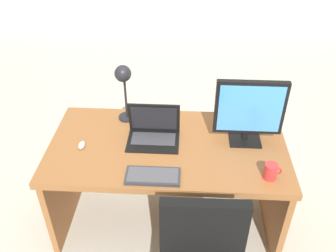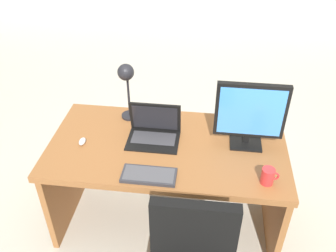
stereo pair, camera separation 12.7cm
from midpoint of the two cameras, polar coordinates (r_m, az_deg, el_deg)
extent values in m
plane|color=#B7B2A3|center=(3.98, 3.56, 2.38)|extent=(12.00, 12.00, 0.00)
cube|color=brown|center=(2.35, 1.42, -3.40)|extent=(1.52, 0.80, 0.04)
cube|color=brown|center=(2.75, -14.41, -7.93)|extent=(0.04, 0.70, 0.68)
cube|color=brown|center=(2.65, 17.71, -10.60)|extent=(0.04, 0.70, 0.68)
cube|color=brown|center=(2.79, 1.97, -4.77)|extent=(1.34, 0.02, 0.48)
cube|color=black|center=(2.41, 13.52, -2.65)|extent=(0.20, 0.16, 0.01)
cube|color=black|center=(2.39, 13.63, -1.81)|extent=(0.04, 0.02, 0.06)
cube|color=black|center=(2.26, 14.40, 2.31)|extent=(0.43, 0.04, 0.37)
cube|color=#3F8CEA|center=(2.25, 14.44, 2.03)|extent=(0.39, 0.00, 0.32)
cube|color=black|center=(2.36, -0.80, -2.32)|extent=(0.33, 0.24, 0.01)
cube|color=#38383D|center=(2.37, -0.74, -1.94)|extent=(0.28, 0.13, 0.00)
cube|color=black|center=(2.37, -0.49, 1.39)|extent=(0.33, 0.05, 0.23)
cube|color=black|center=(2.37, -0.52, 1.24)|extent=(0.29, 0.04, 0.19)
cube|color=#2D2D33|center=(2.11, -1.27, -7.76)|extent=(0.32, 0.15, 0.02)
cube|color=#47474C|center=(2.10, -1.27, -7.54)|extent=(0.29, 0.12, 0.00)
ellipsoid|color=silver|center=(2.39, -11.79, -2.40)|extent=(0.04, 0.07, 0.03)
cylinder|color=black|center=(2.60, -4.57, 1.63)|extent=(0.12, 0.12, 0.01)
cylinder|color=black|center=(2.51, -4.74, 4.72)|extent=(0.02, 0.02, 0.31)
sphere|color=black|center=(2.39, -5.11, 8.37)|extent=(0.11, 0.11, 0.11)
cylinder|color=red|center=(2.14, 16.99, -7.55)|extent=(0.07, 0.07, 0.10)
torus|color=red|center=(2.15, 17.99, -7.50)|extent=(0.06, 0.01, 0.06)
cube|color=black|center=(1.91, 6.01, -16.73)|extent=(0.44, 0.07, 0.46)
camera|label=1|loc=(0.06, -88.42, 1.15)|focal=38.94mm
camera|label=2|loc=(0.06, 91.58, -1.15)|focal=38.94mm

